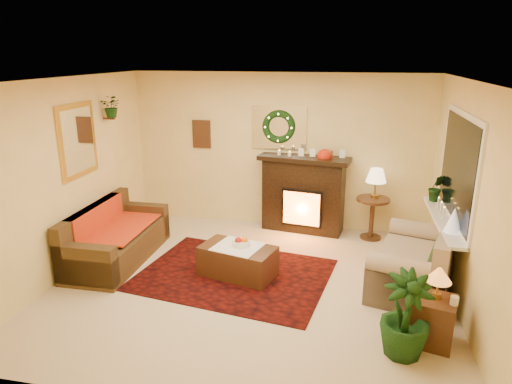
% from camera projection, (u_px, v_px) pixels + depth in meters
% --- Properties ---
extents(floor, '(5.00, 5.00, 0.00)m').
position_uv_depth(floor, '(251.00, 283.00, 5.97)').
color(floor, beige).
rests_on(floor, ground).
extents(ceiling, '(5.00, 5.00, 0.00)m').
position_uv_depth(ceiling, '(250.00, 80.00, 5.21)').
color(ceiling, white).
rests_on(ceiling, ground).
extents(wall_back, '(5.00, 5.00, 0.00)m').
position_uv_depth(wall_back, '(279.00, 151.00, 7.70)').
color(wall_back, '#EFD88C').
rests_on(wall_back, ground).
extents(wall_front, '(5.00, 5.00, 0.00)m').
position_uv_depth(wall_front, '(187.00, 271.00, 3.49)').
color(wall_front, '#EFD88C').
rests_on(wall_front, ground).
extents(wall_left, '(4.50, 4.50, 0.00)m').
position_uv_depth(wall_left, '(67.00, 178.00, 6.08)').
color(wall_left, '#EFD88C').
rests_on(wall_left, ground).
extents(wall_right, '(4.50, 4.50, 0.00)m').
position_uv_depth(wall_right, '(468.00, 201.00, 5.11)').
color(wall_right, '#EFD88C').
rests_on(wall_right, ground).
extents(area_rug, '(2.74, 2.22, 0.01)m').
position_uv_depth(area_rug, '(234.00, 274.00, 6.20)').
color(area_rug, '#611105').
rests_on(area_rug, floor).
extents(sofa, '(0.83, 1.87, 0.80)m').
position_uv_depth(sofa, '(117.00, 232.00, 6.55)').
color(sofa, '#4B3720').
rests_on(sofa, floor).
extents(red_throw, '(0.81, 1.31, 0.02)m').
position_uv_depth(red_throw, '(118.00, 227.00, 6.66)').
color(red_throw, red).
rests_on(red_throw, sofa).
extents(fireplace, '(1.37, 0.61, 1.21)m').
position_uv_depth(fireplace, '(303.00, 199.00, 7.63)').
color(fireplace, black).
rests_on(fireplace, floor).
extents(poinsettia, '(0.24, 0.24, 0.24)m').
position_uv_depth(poinsettia, '(324.00, 156.00, 7.32)').
color(poinsettia, red).
rests_on(poinsettia, fireplace).
extents(mantel_candle_a, '(0.06, 0.06, 0.19)m').
position_uv_depth(mantel_candle_a, '(279.00, 156.00, 7.52)').
color(mantel_candle_a, white).
rests_on(mantel_candle_a, fireplace).
extents(mantel_candle_b, '(0.06, 0.06, 0.18)m').
position_uv_depth(mantel_candle_b, '(290.00, 158.00, 7.42)').
color(mantel_candle_b, white).
rests_on(mantel_candle_b, fireplace).
extents(mantel_mirror, '(0.92, 0.02, 0.72)m').
position_uv_depth(mantel_mirror, '(279.00, 128.00, 7.56)').
color(mantel_mirror, white).
rests_on(mantel_mirror, wall_back).
extents(wreath, '(0.55, 0.11, 0.55)m').
position_uv_depth(wreath, '(279.00, 127.00, 7.52)').
color(wreath, '#194719').
rests_on(wreath, wall_back).
extents(wall_art, '(0.32, 0.03, 0.48)m').
position_uv_depth(wall_art, '(202.00, 134.00, 7.87)').
color(wall_art, '#381E11').
rests_on(wall_art, wall_back).
extents(gold_mirror, '(0.03, 0.84, 1.00)m').
position_uv_depth(gold_mirror, '(78.00, 140.00, 6.22)').
color(gold_mirror, gold).
rests_on(gold_mirror, wall_left).
extents(hanging_plant, '(0.33, 0.28, 0.36)m').
position_uv_depth(hanging_plant, '(113.00, 117.00, 6.83)').
color(hanging_plant, '#194719').
rests_on(hanging_plant, wall_left).
extents(loveseat, '(1.28, 1.72, 0.89)m').
position_uv_depth(loveseat, '(415.00, 256.00, 5.79)').
color(loveseat, tan).
rests_on(loveseat, floor).
extents(window_frame, '(0.03, 1.86, 1.36)m').
position_uv_depth(window_frame, '(459.00, 168.00, 5.55)').
color(window_frame, white).
rests_on(window_frame, wall_right).
extents(window_glass, '(0.02, 1.70, 1.22)m').
position_uv_depth(window_glass, '(457.00, 168.00, 5.56)').
color(window_glass, black).
rests_on(window_glass, wall_right).
extents(window_sill, '(0.22, 1.86, 0.04)m').
position_uv_depth(window_sill, '(443.00, 220.00, 5.77)').
color(window_sill, white).
rests_on(window_sill, wall_right).
extents(mini_tree, '(0.20, 0.20, 0.29)m').
position_uv_depth(mini_tree, '(454.00, 220.00, 5.28)').
color(mini_tree, white).
rests_on(mini_tree, window_sill).
extents(sill_plant, '(0.28, 0.23, 0.51)m').
position_uv_depth(sill_plant, '(436.00, 188.00, 6.38)').
color(sill_plant, black).
rests_on(sill_plant, window_sill).
extents(side_table_round, '(0.64, 0.64, 0.68)m').
position_uv_depth(side_table_round, '(372.00, 219.00, 7.34)').
color(side_table_round, black).
rests_on(side_table_round, floor).
extents(lamp_cream, '(0.32, 0.32, 0.49)m').
position_uv_depth(lamp_cream, '(376.00, 186.00, 7.21)').
color(lamp_cream, '#FFD79C').
rests_on(lamp_cream, side_table_round).
extents(end_table_square, '(0.50, 0.50, 0.51)m').
position_uv_depth(end_table_square, '(433.00, 319.00, 4.69)').
color(end_table_square, '#432315').
rests_on(end_table_square, floor).
extents(lamp_tiffany, '(0.26, 0.26, 0.38)m').
position_uv_depth(lamp_tiffany, '(439.00, 277.00, 4.57)').
color(lamp_tiffany, '#EBA415').
rests_on(lamp_tiffany, end_table_square).
extents(coffee_table, '(1.09, 0.78, 0.41)m').
position_uv_depth(coffee_table, '(238.00, 261.00, 6.14)').
color(coffee_table, '#402613').
rests_on(coffee_table, floor).
extents(fruit_bowl, '(0.24, 0.24, 0.06)m').
position_uv_depth(fruit_bowl, '(241.00, 244.00, 6.10)').
color(fruit_bowl, white).
rests_on(fruit_bowl, coffee_table).
extents(floor_palm, '(1.87, 1.87, 2.64)m').
position_uv_depth(floor_palm, '(406.00, 315.00, 4.45)').
color(floor_palm, '#113410').
rests_on(floor_palm, floor).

